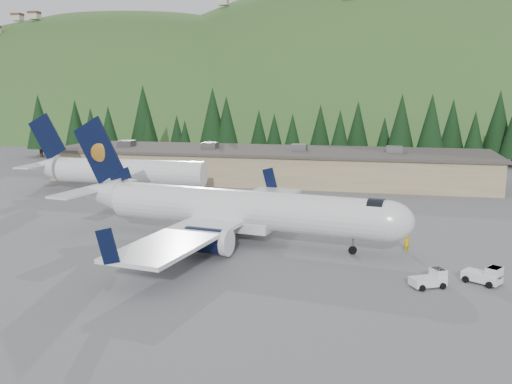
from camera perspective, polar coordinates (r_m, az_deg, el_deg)
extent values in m
plane|color=slate|center=(56.69, -1.32, -5.05)|extent=(600.00, 600.00, 0.00)
cylinder|color=white|center=(55.88, -1.34, -1.70)|extent=(28.20, 8.20, 3.75)
ellipsoid|color=white|center=(52.13, 12.96, -2.85)|extent=(5.42, 4.49, 3.75)
cylinder|color=black|center=(52.19, 11.90, -2.29)|extent=(1.88, 3.28, 3.10)
cone|color=white|center=(64.28, -15.40, -0.11)|extent=(6.52, 4.67, 3.75)
cube|color=white|center=(56.63, -2.26, -3.18)|extent=(8.40, 4.44, 1.00)
cube|color=white|center=(56.90, -3.18, -2.52)|extent=(10.88, 34.39, 0.35)
cube|color=black|center=(72.61, 1.38, 1.36)|extent=(2.02, 0.47, 2.87)
cube|color=black|center=(43.14, -14.63, -5.29)|extent=(2.02, 0.47, 2.87)
cylinder|color=black|center=(61.88, -0.07, -2.25)|extent=(4.51, 2.94, 2.30)
cylinder|color=white|center=(61.22, 1.58, -2.40)|extent=(0.98, 2.50, 2.44)
cube|color=white|center=(61.76, -0.07, -1.75)|extent=(2.21, 0.60, 0.90)
cylinder|color=black|center=(51.63, -4.88, -4.86)|extent=(4.51, 2.94, 2.30)
cylinder|color=white|center=(50.83, -2.96, -5.08)|extent=(0.98, 2.50, 2.44)
cube|color=white|center=(51.48, -4.89, -4.27)|extent=(2.21, 0.60, 0.90)
cube|color=black|center=(63.50, -15.46, 4.03)|extent=(6.14, 1.29, 7.33)
ellipsoid|color=orange|center=(63.56, -15.20, 3.87)|extent=(1.98, 0.50, 1.98)
ellipsoid|color=orange|center=(63.24, -15.41, 3.82)|extent=(1.98, 0.50, 1.98)
cube|color=black|center=(62.30, -13.44, 1.59)|extent=(2.76, 0.69, 1.98)
cube|color=white|center=(64.49, -15.77, 0.36)|extent=(4.57, 12.74, 0.22)
cylinder|color=slate|center=(53.26, 9.66, -5.22)|extent=(0.23, 0.23, 1.80)
cylinder|color=black|center=(53.40, 9.64, -5.76)|extent=(0.79, 0.40, 0.76)
cylinder|color=slate|center=(60.01, -2.95, -3.21)|extent=(0.28, 0.28, 2.00)
cylinder|color=black|center=(59.95, -2.60, -3.66)|extent=(1.14, 0.52, 1.10)
cylinder|color=black|center=(60.28, -3.29, -3.59)|extent=(1.14, 0.52, 1.10)
cylinder|color=slate|center=(55.31, -5.29, -4.42)|extent=(0.28, 0.28, 2.00)
cylinder|color=black|center=(55.25, -4.91, -4.91)|extent=(1.14, 0.52, 1.10)
cylinder|color=black|center=(55.60, -5.65, -4.83)|extent=(1.14, 0.52, 1.10)
cylinder|color=white|center=(83.71, -12.43, 1.99)|extent=(22.00, 3.60, 3.60)
cone|color=white|center=(90.45, -20.51, 2.31)|extent=(5.00, 3.60, 3.60)
cube|color=black|center=(89.43, -20.16, 5.22)|extent=(5.82, 0.28, 6.89)
cube|color=white|center=(90.38, -20.54, 2.69)|extent=(2.40, 11.00, 0.20)
cube|color=white|center=(46.16, 16.79, -8.53)|extent=(2.95, 2.41, 0.62)
cube|color=white|center=(46.46, 17.75, -7.77)|extent=(1.36, 1.50, 0.79)
cube|color=black|center=(46.35, 17.78, -7.36)|extent=(1.24, 1.38, 0.09)
cylinder|color=black|center=(47.25, 17.23, -8.41)|extent=(0.53, 0.40, 0.49)
cylinder|color=black|center=(46.14, 18.18, -8.93)|extent=(0.53, 0.40, 0.49)
cylinder|color=black|center=(46.35, 15.38, -8.69)|extent=(0.53, 0.40, 0.49)
cylinder|color=black|center=(45.22, 16.30, -9.22)|extent=(0.53, 0.40, 0.49)
cube|color=white|center=(48.44, 21.64, -7.89)|extent=(3.14, 2.72, 0.66)
cube|color=white|center=(47.93, 22.72, -7.45)|extent=(1.51, 1.62, 0.85)
cube|color=black|center=(47.82, 22.75, -7.02)|extent=(1.38, 1.49, 0.09)
cylinder|color=black|center=(48.84, 23.00, -8.15)|extent=(0.55, 0.46, 0.53)
cylinder|color=black|center=(47.52, 22.29, -8.61)|extent=(0.55, 0.46, 0.53)
cylinder|color=black|center=(49.54, 20.98, -7.75)|extent=(0.55, 0.46, 0.53)
cylinder|color=black|center=(48.23, 20.22, -8.19)|extent=(0.55, 0.46, 0.53)
cube|color=#978062|center=(93.70, 1.26, 2.61)|extent=(70.00, 16.00, 4.80)
cube|color=#47423D|center=(93.38, 1.27, 4.16)|extent=(71.00, 17.00, 0.40)
cube|color=slate|center=(101.19, -12.80, 4.76)|extent=(2.50, 2.50, 1.00)
cube|color=slate|center=(95.76, -4.63, 4.68)|extent=(2.50, 2.50, 1.00)
cube|color=slate|center=(92.47, 4.32, 4.48)|extent=(2.50, 2.50, 1.00)
cube|color=slate|center=(91.56, 13.67, 4.15)|extent=(2.50, 2.50, 1.00)
imported|color=#EBB800|center=(55.02, 14.81, -5.01)|extent=(0.68, 0.55, 1.62)
cone|color=black|center=(134.19, -20.87, 6.62)|extent=(5.74, 5.74, 11.74)
cone|color=black|center=(137.80, -17.59, 6.59)|extent=(5.19, 5.19, 10.61)
cone|color=black|center=(129.07, -17.61, 6.12)|extent=(4.80, 4.80, 9.82)
cone|color=black|center=(127.85, -16.16, 6.02)|extent=(4.56, 4.56, 9.33)
cone|color=black|center=(125.24, -14.51, 6.12)|extent=(4.74, 4.74, 9.69)
cone|color=black|center=(130.07, -11.18, 7.51)|extent=(6.57, 6.57, 13.44)
cone|color=black|center=(118.80, -10.70, 5.67)|extent=(4.15, 4.15, 8.48)
cone|color=black|center=(126.79, -7.91, 5.86)|extent=(3.87, 3.87, 7.91)
cone|color=black|center=(116.90, -7.11, 5.35)|extent=(3.63, 3.63, 7.42)
cone|color=black|center=(115.00, -4.34, 7.18)|extent=(6.37, 6.37, 13.02)
cone|color=black|center=(114.23, -2.97, 6.68)|extent=(5.65, 5.65, 11.55)
cone|color=black|center=(123.37, 0.29, 6.16)|extent=(4.37, 4.37, 8.94)
cone|color=black|center=(116.39, 1.84, 5.78)|extent=(4.19, 4.19, 8.58)
cone|color=black|center=(111.55, 3.67, 5.62)|extent=(4.28, 4.28, 8.75)
cone|color=black|center=(120.11, 6.44, 6.32)|extent=(4.90, 4.90, 10.02)
cone|color=black|center=(112.50, 8.38, 5.78)|extent=(4.57, 4.57, 9.35)
cone|color=black|center=(118.68, 10.13, 6.39)|extent=(5.22, 5.22, 10.69)
cone|color=black|center=(117.99, 12.69, 5.40)|extent=(3.90, 3.90, 7.98)
cone|color=black|center=(113.52, 14.31, 6.50)|extent=(5.86, 5.86, 11.99)
cone|color=black|center=(112.72, 17.11, 6.35)|extent=(5.88, 5.88, 12.04)
cone|color=black|center=(122.02, 19.03, 6.21)|extent=(5.41, 5.41, 11.06)
cone|color=black|center=(119.37, 21.01, 5.39)|extent=(4.46, 4.46, 9.13)
cone|color=black|center=(122.33, 23.10, 6.43)|extent=(6.14, 6.14, 12.57)
ellipsoid|color=#324D1D|center=(261.73, -11.70, -9.95)|extent=(336.00, 240.00, 240.00)
ellipsoid|color=#324D1D|center=(273.45, 17.63, -11.57)|extent=(420.00, 300.00, 300.00)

